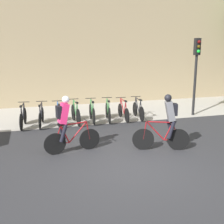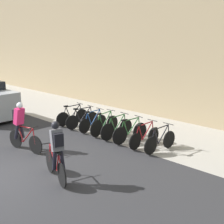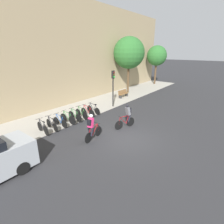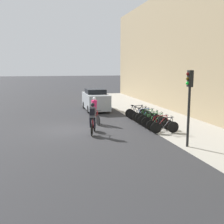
{
  "view_description": "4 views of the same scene",
  "coord_description": "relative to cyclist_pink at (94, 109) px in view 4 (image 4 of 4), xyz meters",
  "views": [
    {
      "loc": [
        -2.56,
        -6.6,
        3.16
      ],
      "look_at": [
        0.17,
        2.68,
        0.94
      ],
      "focal_mm": 45.0,
      "sensor_mm": 36.0,
      "label": 1
    },
    {
      "loc": [
        8.28,
        -3.8,
        4.03
      ],
      "look_at": [
        1.27,
        3.37,
        1.6
      ],
      "focal_mm": 50.0,
      "sensor_mm": 36.0,
      "label": 2
    },
    {
      "loc": [
        -8.6,
        -5.47,
        5.44
      ],
      "look_at": [
        1.09,
        2.08,
        1.07
      ],
      "focal_mm": 28.0,
      "sensor_mm": 36.0,
      "label": 3
    },
    {
      "loc": [
        16.53,
        -1.6,
        3.75
      ],
      "look_at": [
        0.18,
        2.38,
        1.02
      ],
      "focal_mm": 45.0,
      "sensor_mm": 36.0,
      "label": 4
    }
  ],
  "objects": [
    {
      "name": "parked_bike_6",
      "position": [
        2.97,
        3.39,
        -0.56
      ],
      "size": [
        0.46,
        1.68,
        0.95
      ],
      "color": "black",
      "rests_on": "ground"
    },
    {
      "name": "ground",
      "position": [
        1.59,
        -1.61,
        -0.95
      ],
      "size": [
        200.0,
        200.0,
        0.0
      ],
      "primitive_type": "plane",
      "color": "#2B2B2D"
    },
    {
      "name": "parked_bike_7",
      "position": [
        3.68,
        3.39,
        -0.55
      ],
      "size": [
        0.46,
        1.67,
        0.96
      ],
      "color": "black",
      "rests_on": "ground"
    },
    {
      "name": "traffic_light_pole",
      "position": [
        6.47,
        3.29,
        1.54
      ],
      "size": [
        0.26,
        0.3,
        3.59
      ],
      "color": "black",
      "rests_on": "ground"
    },
    {
      "name": "building_facade",
      "position": [
        1.59,
        7.69,
        4.24
      ],
      "size": [
        44.0,
        0.6,
        10.37
      ],
      "primitive_type": "cube",
      "color": "#9E8966",
      "rests_on": "ground"
    },
    {
      "name": "cyclist_grey",
      "position": [
        3.04,
        -0.64,
        -0.0
      ],
      "size": [
        1.71,
        0.65,
        1.78
      ],
      "color": "black",
      "rests_on": "ground"
    },
    {
      "name": "parked_bike_3",
      "position": [
        0.82,
        3.39,
        -0.53
      ],
      "size": [
        0.46,
        1.7,
        0.99
      ],
      "color": "black",
      "rests_on": "ground"
    },
    {
      "name": "parked_car",
      "position": [
        -5.61,
        1.11,
        -0.05
      ],
      "size": [
        4.3,
        1.84,
        1.85
      ],
      "color": "#9EA3A8",
      "rests_on": "ground"
    },
    {
      "name": "parked_bike_2",
      "position": [
        0.1,
        3.39,
        -0.56
      ],
      "size": [
        0.46,
        1.61,
        0.95
      ],
      "color": "black",
      "rests_on": "ground"
    },
    {
      "name": "parked_bike_4",
      "position": [
        1.53,
        3.39,
        -0.53
      ],
      "size": [
        0.46,
        1.7,
        0.99
      ],
      "color": "black",
      "rests_on": "ground"
    },
    {
      "name": "parked_bike_0",
      "position": [
        -1.33,
        3.39,
        -0.54
      ],
      "size": [
        0.46,
        1.68,
        0.97
      ],
      "color": "black",
      "rests_on": "ground"
    },
    {
      "name": "parked_bike_1",
      "position": [
        -0.61,
        3.39,
        -0.55
      ],
      "size": [
        0.46,
        1.7,
        0.96
      ],
      "color": "black",
      "rests_on": "ground"
    },
    {
      "name": "kerb_strip",
      "position": [
        1.59,
        5.14,
        -0.94
      ],
      "size": [
        44.0,
        4.5,
        0.01
      ],
      "primitive_type": "cube",
      "color": "#A39E93",
      "rests_on": "ground"
    },
    {
      "name": "parked_bike_5",
      "position": [
        2.25,
        3.39,
        -0.54
      ],
      "size": [
        0.46,
        1.71,
        0.98
      ],
      "color": "black",
      "rests_on": "ground"
    },
    {
      "name": "cyclist_pink",
      "position": [
        0.0,
        0.0,
        0.0
      ],
      "size": [
        1.76,
        0.52,
        1.78
      ],
      "color": "black",
      "rests_on": "ground"
    }
  ]
}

